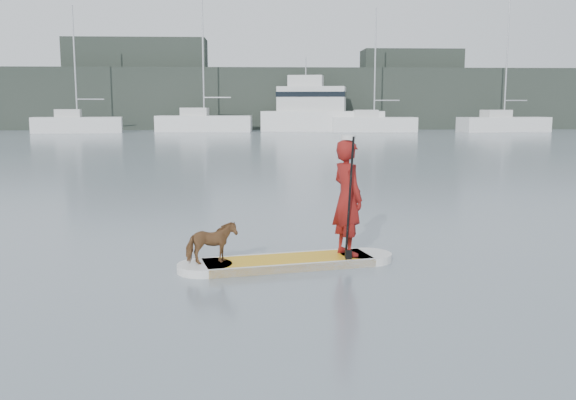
{
  "coord_description": "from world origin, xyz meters",
  "views": [
    {
      "loc": [
        2.09,
        -12.71,
        2.38
      ],
      "look_at": [
        2.54,
        -3.39,
        1.0
      ],
      "focal_mm": 40.0,
      "sensor_mm": 36.0,
      "label": 1
    }
  ],
  "objects_px": {
    "sailboat_e": "(373,123)",
    "sailboat_f": "(503,122)",
    "motor_yacht_a": "(318,111)",
    "sailboat_c": "(77,123)",
    "sailboat_d": "(203,121)",
    "paddleboard": "(288,262)",
    "dog": "(211,243)",
    "paddler": "(347,198)"
  },
  "relations": [
    {
      "from": "sailboat_e",
      "to": "sailboat_f",
      "type": "bearing_deg",
      "value": 2.05
    },
    {
      "from": "sailboat_f",
      "to": "motor_yacht_a",
      "type": "distance_m",
      "value": 16.75
    },
    {
      "from": "sailboat_c",
      "to": "sailboat_d",
      "type": "xyz_separation_m",
      "value": [
        10.84,
        2.08,
        0.11
      ]
    },
    {
      "from": "sailboat_e",
      "to": "motor_yacht_a",
      "type": "height_order",
      "value": "sailboat_e"
    },
    {
      "from": "paddleboard",
      "to": "dog",
      "type": "distance_m",
      "value": 1.2
    },
    {
      "from": "sailboat_e",
      "to": "motor_yacht_a",
      "type": "bearing_deg",
      "value": 161.68
    },
    {
      "from": "sailboat_e",
      "to": "motor_yacht_a",
      "type": "distance_m",
      "value": 5.28
    },
    {
      "from": "paddler",
      "to": "sailboat_c",
      "type": "distance_m",
      "value": 50.58
    },
    {
      "from": "paddler",
      "to": "sailboat_c",
      "type": "xyz_separation_m",
      "value": [
        -17.09,
        47.61,
        -0.2
      ]
    },
    {
      "from": "sailboat_c",
      "to": "motor_yacht_a",
      "type": "distance_m",
      "value": 21.55
    },
    {
      "from": "paddleboard",
      "to": "sailboat_c",
      "type": "distance_m",
      "value": 50.48
    },
    {
      "from": "dog",
      "to": "paddler",
      "type": "bearing_deg",
      "value": -97.14
    },
    {
      "from": "paddler",
      "to": "sailboat_d",
      "type": "bearing_deg",
      "value": -16.41
    },
    {
      "from": "sailboat_d",
      "to": "sailboat_e",
      "type": "bearing_deg",
      "value": -2.6
    },
    {
      "from": "sailboat_c",
      "to": "motor_yacht_a",
      "type": "relative_size",
      "value": 0.93
    },
    {
      "from": "paddleboard",
      "to": "sailboat_f",
      "type": "height_order",
      "value": "sailboat_f"
    },
    {
      "from": "sailboat_e",
      "to": "dog",
      "type": "bearing_deg",
      "value": -99.39
    },
    {
      "from": "dog",
      "to": "sailboat_d",
      "type": "relative_size",
      "value": 0.06
    },
    {
      "from": "sailboat_d",
      "to": "sailboat_c",
      "type": "bearing_deg",
      "value": -165.66
    },
    {
      "from": "sailboat_d",
      "to": "sailboat_e",
      "type": "distance_m",
      "value": 15.43
    },
    {
      "from": "dog",
      "to": "sailboat_c",
      "type": "relative_size",
      "value": 0.07
    },
    {
      "from": "paddleboard",
      "to": "sailboat_d",
      "type": "distance_m",
      "value": 50.18
    },
    {
      "from": "dog",
      "to": "motor_yacht_a",
      "type": "height_order",
      "value": "motor_yacht_a"
    },
    {
      "from": "sailboat_f",
      "to": "sailboat_e",
      "type": "bearing_deg",
      "value": 167.97
    },
    {
      "from": "sailboat_f",
      "to": "motor_yacht_a",
      "type": "height_order",
      "value": "sailboat_f"
    },
    {
      "from": "paddleboard",
      "to": "sailboat_d",
      "type": "height_order",
      "value": "sailboat_d"
    },
    {
      "from": "paddler",
      "to": "dog",
      "type": "height_order",
      "value": "paddler"
    },
    {
      "from": "paddleboard",
      "to": "paddler",
      "type": "xyz_separation_m",
      "value": [
        0.91,
        0.21,
        0.94
      ]
    },
    {
      "from": "sailboat_e",
      "to": "paddler",
      "type": "bearing_deg",
      "value": -97.19
    },
    {
      "from": "dog",
      "to": "motor_yacht_a",
      "type": "distance_m",
      "value": 50.84
    },
    {
      "from": "paddler",
      "to": "dog",
      "type": "xyz_separation_m",
      "value": [
        -2.03,
        -0.46,
        -0.57
      ]
    },
    {
      "from": "paddler",
      "to": "sailboat_e",
      "type": "distance_m",
      "value": 48.9
    },
    {
      "from": "dog",
      "to": "sailboat_e",
      "type": "bearing_deg",
      "value": -32.9
    },
    {
      "from": "paddler",
      "to": "sailboat_f",
      "type": "relative_size",
      "value": 0.14
    },
    {
      "from": "paddler",
      "to": "sailboat_e",
      "type": "xyz_separation_m",
      "value": [
        9.09,
        48.04,
        -0.22
      ]
    },
    {
      "from": "sailboat_d",
      "to": "sailboat_e",
      "type": "height_order",
      "value": "sailboat_d"
    },
    {
      "from": "paddleboard",
      "to": "sailboat_c",
      "type": "bearing_deg",
      "value": 95.85
    },
    {
      "from": "sailboat_e",
      "to": "sailboat_f",
      "type": "relative_size",
      "value": 0.88
    },
    {
      "from": "paddleboard",
      "to": "sailboat_e",
      "type": "bearing_deg",
      "value": 65.45
    },
    {
      "from": "motor_yacht_a",
      "to": "paddler",
      "type": "bearing_deg",
      "value": -83.99
    },
    {
      "from": "sailboat_d",
      "to": "sailboat_e",
      "type": "xyz_separation_m",
      "value": [
        15.34,
        -1.64,
        -0.13
      ]
    },
    {
      "from": "sailboat_c",
      "to": "sailboat_d",
      "type": "distance_m",
      "value": 11.04
    }
  ]
}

